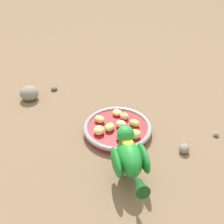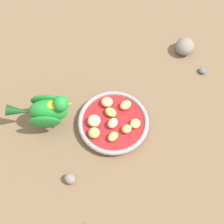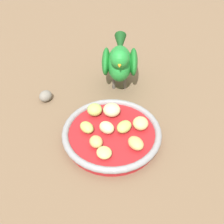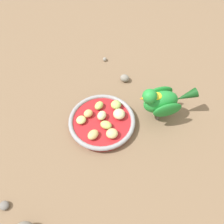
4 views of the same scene
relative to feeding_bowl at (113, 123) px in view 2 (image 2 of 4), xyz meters
The scene contains 15 objects.
ground_plane 0.03m from the feeding_bowl, 146.52° to the right, with size 4.00×4.00×0.00m, color #7A6047.
feeding_bowl is the anchor object (origin of this frame).
apple_piece_0 0.03m from the feeding_bowl, 133.35° to the left, with size 0.03×0.03×0.02m, color #B2CC66.
apple_piece_1 0.02m from the feeding_bowl, 74.81° to the right, with size 0.03×0.03×0.02m, color beige.
apple_piece_2 0.06m from the feeding_bowl, 16.27° to the left, with size 0.03×0.03×0.02m, color #C6D17A.
apple_piece_3 0.05m from the feeding_bowl, 65.57° to the right, with size 0.03×0.02×0.02m, color #B2CC66.
apple_piece_4 0.06m from the feeding_bowl, 150.38° to the right, with size 0.04×0.04×0.03m, color beige.
apple_piece_5 0.05m from the feeding_bowl, 11.66° to the right, with size 0.03×0.02×0.02m, color tan.
apple_piece_6 0.06m from the feeding_bowl, 133.38° to the left, with size 0.03×0.03×0.02m, color #E5C67F.
apple_piece_7 0.06m from the feeding_bowl, 79.93° to the left, with size 0.03×0.03×0.02m, color tan.
apple_piece_8 0.07m from the feeding_bowl, 117.07° to the right, with size 0.03×0.03×0.02m, color #B2CC66.
parrot 0.19m from the feeding_bowl, 156.42° to the right, with size 0.17×0.12×0.13m.
rock_large 0.35m from the feeding_bowl, 75.13° to the left, with size 0.06×0.06×0.05m, color gray.
pebble_0 0.33m from the feeding_bowl, 59.19° to the left, with size 0.02×0.02×0.02m, color slate.
pebble_1 0.20m from the feeding_bowl, 99.11° to the right, with size 0.03×0.03×0.03m, color gray.
Camera 2 is at (0.19, -0.35, 0.81)m, focal length 50.83 mm.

